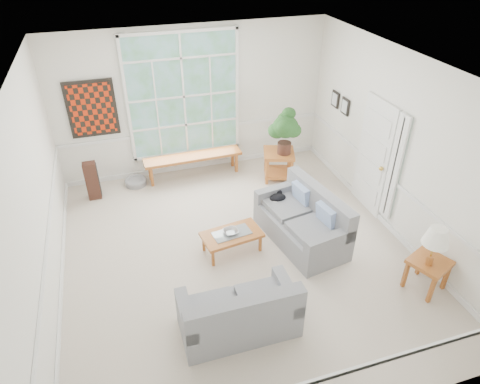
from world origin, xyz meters
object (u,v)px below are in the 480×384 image
(coffee_table, at_px, (232,242))
(side_table, at_px, (426,274))
(end_table, at_px, (278,165))
(loveseat_right, at_px, (301,218))
(loveseat_front, at_px, (238,306))

(coffee_table, height_order, side_table, side_table)
(coffee_table, bearing_deg, end_table, 42.89)
(loveseat_right, xyz_separation_m, side_table, (1.29, -1.57, -0.20))
(loveseat_right, xyz_separation_m, end_table, (0.40, 2.01, -0.15))
(loveseat_front, bearing_deg, end_table, 60.98)
(loveseat_front, xyz_separation_m, coffee_table, (0.36, 1.53, -0.23))
(coffee_table, bearing_deg, loveseat_front, -111.27)
(side_table, bearing_deg, end_table, 104.02)
(loveseat_right, relative_size, loveseat_front, 1.11)
(loveseat_front, bearing_deg, loveseat_right, 43.60)
(coffee_table, bearing_deg, loveseat_right, -11.31)
(loveseat_front, relative_size, coffee_table, 1.60)
(loveseat_right, bearing_deg, end_table, 69.02)
(coffee_table, relative_size, end_table, 1.56)
(loveseat_right, height_order, loveseat_front, loveseat_right)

